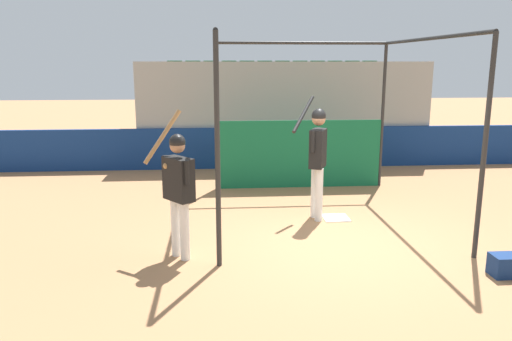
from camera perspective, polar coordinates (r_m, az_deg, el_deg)
The scene contains 7 objects.
ground_plane at distance 7.73m, azimuth 9.15°, elevation -8.16°, with size 60.00×60.00×0.00m, color #A8754C.
outfield_wall at distance 12.91m, azimuth 3.47°, elevation 2.65°, with size 24.00×0.12×1.04m.
bleacher_section at distance 14.43m, azimuth 2.60°, elevation 7.02°, with size 7.60×3.20×2.72m.
batting_cage at distance 10.00m, azimuth 5.84°, elevation 4.53°, with size 3.64×4.26×3.10m.
home_plate at distance 8.89m, azimuth 9.10°, elevation -5.36°, with size 0.44×0.44×0.02m.
player_batter at distance 8.55m, azimuth 7.03°, elevation 2.11°, with size 0.63×0.95×2.09m.
player_waiting at distance 6.86m, azimuth -8.89°, elevation -1.54°, with size 0.74×0.65×2.04m.
Camera 1 is at (-1.77, -7.03, 2.68)m, focal length 35.00 mm.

